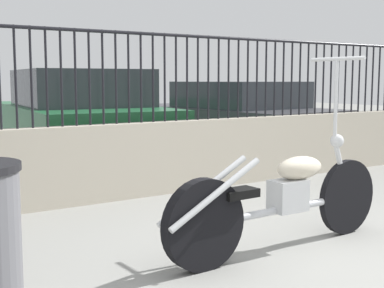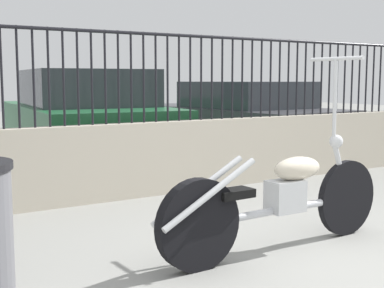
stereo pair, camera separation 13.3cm
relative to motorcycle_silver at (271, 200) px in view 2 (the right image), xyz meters
The scene contains 6 objects.
ground_plane 0.69m from the motorcycle_silver, 63.66° to the right, with size 40.00×40.00×0.00m, color gray.
low_wall 2.28m from the motorcycle_silver, 83.67° to the left, with size 9.99×0.18×0.82m.
fence_railing 2.50m from the motorcycle_silver, 83.67° to the left, with size 9.99×0.04×0.98m.
motorcycle_silver is the anchor object (origin of this frame).
car_green 4.67m from the motorcycle_silver, 86.21° to the left, with size 2.22×4.25×1.43m.
car_dark_grey 5.65m from the motorcycle_silver, 55.10° to the left, with size 2.14×4.12×1.25m.
Camera 2 is at (-2.80, -2.46, 1.28)m, focal length 50.00 mm.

